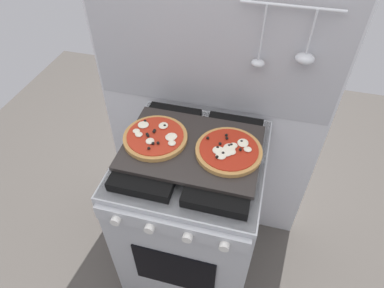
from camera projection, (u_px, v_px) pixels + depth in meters
name	position (u px, v px, depth m)	size (l,w,h in m)	color
ground_plane	(192.00, 257.00, 1.95)	(4.00, 4.00, 0.00)	#4C4742
kitchen_backsplash	(210.00, 119.00, 1.63)	(1.10, 0.09, 1.55)	silver
stove	(192.00, 213.00, 1.64)	(0.60, 0.64, 0.90)	#B7BABF
baking_tray	(192.00, 147.00, 1.32)	(0.54, 0.38, 0.02)	#2D2826
pizza_left	(156.00, 137.00, 1.33)	(0.26, 0.26, 0.03)	#C18947
pizza_right	(229.00, 151.00, 1.27)	(0.26, 0.26, 0.03)	#C18947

